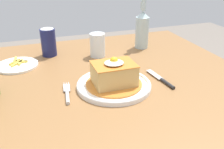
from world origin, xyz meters
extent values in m
cube|color=olive|center=(0.00, 0.00, 0.72)|extent=(1.15, 0.97, 0.04)
cylinder|color=olive|center=(0.49, 0.41, 0.35)|extent=(0.07, 0.07, 0.70)
cylinder|color=white|center=(0.03, -0.09, 0.74)|extent=(0.26, 0.26, 0.01)
torus|color=white|center=(0.03, -0.09, 0.75)|extent=(0.26, 0.26, 0.01)
cylinder|color=orange|center=(0.03, -0.09, 0.75)|extent=(0.19, 0.19, 0.01)
cube|color=tan|center=(0.03, -0.09, 0.79)|extent=(0.14, 0.11, 0.07)
cube|color=orange|center=(0.03, -0.09, 0.83)|extent=(0.14, 0.11, 0.00)
ellipsoid|color=white|center=(0.02, -0.10, 0.83)|extent=(0.07, 0.06, 0.01)
sphere|color=yellow|center=(0.03, -0.09, 0.84)|extent=(0.03, 0.03, 0.03)
cylinder|color=silver|center=(-0.14, -0.12, 0.74)|extent=(0.02, 0.08, 0.01)
cube|color=silver|center=(-0.13, -0.05, 0.74)|extent=(0.03, 0.05, 0.00)
cylinder|color=silver|center=(-0.12, -0.03, 0.74)|extent=(0.01, 0.03, 0.00)
cylinder|color=silver|center=(-0.13, -0.03, 0.74)|extent=(0.01, 0.03, 0.00)
cylinder|color=silver|center=(-0.14, -0.03, 0.74)|extent=(0.01, 0.03, 0.00)
cylinder|color=#262628|center=(0.21, -0.14, 0.74)|extent=(0.02, 0.08, 0.01)
cube|color=silver|center=(0.20, -0.05, 0.74)|extent=(0.03, 0.09, 0.00)
cylinder|color=#191E51|center=(-0.15, 0.30, 0.80)|extent=(0.07, 0.07, 0.12)
cylinder|color=silver|center=(-0.15, 0.30, 0.86)|extent=(0.06, 0.06, 0.00)
cylinder|color=#ADC6CC|center=(0.29, 0.26, 0.81)|extent=(0.06, 0.06, 0.15)
cone|color=#ADC6CC|center=(0.29, 0.26, 0.90)|extent=(0.06, 0.06, 0.03)
cylinder|color=#ADC6CC|center=(0.29, 0.26, 0.96)|extent=(0.03, 0.03, 0.08)
cylinder|color=silver|center=(0.06, 0.22, 0.77)|extent=(0.06, 0.06, 0.06)
cylinder|color=silver|center=(0.06, 0.22, 0.79)|extent=(0.07, 0.07, 0.10)
cylinder|color=white|center=(-0.29, 0.21, 0.74)|extent=(0.17, 0.17, 0.01)
cube|color=#EAC64C|center=(-0.30, 0.26, 0.75)|extent=(0.02, 0.06, 0.01)
cube|color=#EAC64C|center=(-0.28, 0.22, 0.75)|extent=(0.02, 0.06, 0.01)
cube|color=#EAC64C|center=(-0.28, 0.22, 0.75)|extent=(0.06, 0.01, 0.01)
cube|color=#EAC64C|center=(-0.30, 0.23, 0.75)|extent=(0.04, 0.05, 0.01)
cube|color=#EAC64C|center=(-0.27, 0.23, 0.75)|extent=(0.05, 0.03, 0.01)
cube|color=#EAC64C|center=(-0.29, 0.21, 0.75)|extent=(0.05, 0.04, 0.01)
camera|label=1|loc=(-0.23, -0.83, 1.16)|focal=40.86mm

